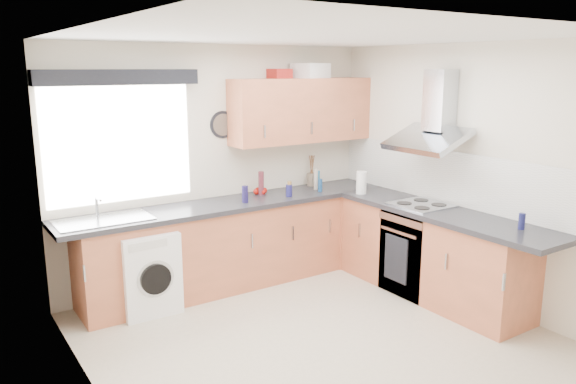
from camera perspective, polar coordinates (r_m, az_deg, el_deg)
ground_plane at (r=4.95m, az=3.15°, el=-14.70°), size 3.60×3.60×0.00m
ceiling at (r=4.41m, az=3.55°, el=15.55°), size 3.60×3.60×0.02m
wall_back at (r=6.03m, az=-7.01°, el=2.74°), size 3.60×0.02×2.50m
wall_front at (r=3.32m, az=22.46°, el=-6.27°), size 3.60×0.02×2.50m
wall_left at (r=3.76m, az=-19.23°, el=-3.88°), size 0.02×3.60×2.50m
wall_right at (r=5.77m, az=17.79°, el=1.78°), size 0.02×3.60×2.50m
window at (r=5.59m, az=-16.73°, el=4.65°), size 1.40×0.02×1.10m
window_blind at (r=5.46m, az=-16.86°, el=11.11°), size 1.50×0.18×0.14m
splashback at (r=5.96m, az=15.45°, el=1.58°), size 0.01×3.00×0.54m
base_cab_back at (r=5.93m, az=-6.39°, el=-5.58°), size 3.00×0.58×0.86m
base_cab_corner at (r=6.77m, az=5.78°, el=-3.27°), size 0.60×0.60×0.86m
base_cab_right at (r=5.85m, az=14.31°, el=-6.18°), size 0.58×2.10×0.86m
worktop_back at (r=5.84m, az=-5.59°, el=-1.20°), size 3.60×0.62×0.05m
worktop_right at (r=5.62m, az=15.62°, el=-2.17°), size 0.62×2.42×0.05m
sink at (r=5.35m, az=-18.26°, el=-2.35°), size 0.84×0.46×0.10m
oven at (r=5.93m, az=13.17°, el=-5.88°), size 0.56×0.58×0.85m
hob_plate at (r=5.80m, az=13.41°, el=-1.26°), size 0.52×0.52×0.01m
extractor_hood at (r=5.74m, az=14.53°, el=7.18°), size 0.52×0.78×0.66m
upper_cabinets at (r=6.30m, az=1.41°, el=8.29°), size 1.70×0.35×0.70m
washing_machine at (r=5.51m, az=-14.25°, el=-7.75°), size 0.54×0.53×0.78m
wall_clock at (r=5.98m, az=-6.60°, el=6.80°), size 0.29×0.04×0.29m
casserole at (r=6.41m, az=2.30°, el=12.22°), size 0.46×0.39×0.16m
storage_box at (r=6.23m, az=-0.87°, el=11.94°), size 0.24×0.21×0.10m
utensil_pot at (r=6.58m, az=2.42°, el=1.29°), size 0.13×0.13×0.15m
kitchen_roll at (r=6.20m, az=7.46°, el=0.95°), size 0.12×0.12×0.25m
tomato_cluster at (r=6.15m, az=-2.84°, el=0.10°), size 0.18×0.18×0.06m
jar_0 at (r=6.02m, az=0.11°, el=0.15°), size 0.07×0.07×0.13m
jar_1 at (r=5.76m, az=-4.39°, el=-0.22°), size 0.06×0.06×0.17m
jar_2 at (r=6.03m, az=0.15°, el=0.33°), size 0.05×0.05×0.16m
jar_3 at (r=6.36m, az=2.85°, el=1.33°), size 0.05×0.05×0.24m
jar_4 at (r=6.09m, az=-2.75°, el=0.89°), size 0.06×0.06×0.26m
jar_5 at (r=6.27m, az=3.28°, el=0.68°), size 0.05×0.05×0.14m
jar_6 at (r=6.47m, az=3.03°, el=1.31°), size 0.05×0.05×0.20m
bottle_0 at (r=5.20m, az=22.66°, el=-2.76°), size 0.06×0.06×0.14m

